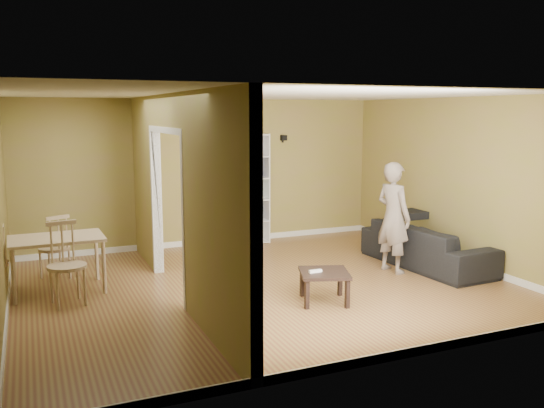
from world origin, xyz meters
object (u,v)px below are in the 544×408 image
(sofa, at_px, (427,239))
(dining_table, at_px, (57,243))
(person, at_px, (394,208))
(coffee_table, at_px, (324,276))
(bookshelf, at_px, (244,189))
(chair_far, at_px, (54,247))
(chair_near, at_px, (67,264))

(sofa, distance_m, dining_table, 5.40)
(person, height_order, coffee_table, person)
(dining_table, bearing_deg, bookshelf, 28.17)
(chair_far, bearing_deg, bookshelf, 175.93)
(bookshelf, distance_m, coffee_table, 3.62)
(coffee_table, bearing_deg, dining_table, 149.67)
(bookshelf, relative_size, chair_near, 1.93)
(bookshelf, bearing_deg, dining_table, -151.83)
(bookshelf, xyz_separation_m, chair_near, (-3.22, -2.37, -0.48))
(dining_table, distance_m, chair_near, 0.63)
(bookshelf, distance_m, chair_far, 3.53)
(bookshelf, distance_m, chair_near, 4.03)
(bookshelf, height_order, dining_table, bookshelf)
(chair_near, relative_size, chair_far, 1.09)
(sofa, bearing_deg, chair_near, 83.45)
(person, bearing_deg, chair_far, 59.21)
(sofa, distance_m, person, 0.86)
(sofa, xyz_separation_m, person, (-0.67, -0.04, 0.54))
(chair_far, bearing_deg, dining_table, 68.56)
(chair_near, distance_m, chair_far, 1.26)
(dining_table, bearing_deg, sofa, -9.49)
(sofa, xyz_separation_m, bookshelf, (-2.03, 2.66, 0.57))
(person, bearing_deg, bookshelf, 14.68)
(sofa, distance_m, coffee_table, 2.45)
(coffee_table, relative_size, chair_near, 0.58)
(sofa, bearing_deg, dining_table, 77.03)
(dining_table, bearing_deg, person, -11.32)
(chair_near, bearing_deg, coffee_table, -31.24)
(dining_table, relative_size, chair_near, 1.15)
(person, relative_size, coffee_table, 3.26)
(bookshelf, height_order, chair_near, bookshelf)
(sofa, xyz_separation_m, coffee_table, (-2.28, -0.89, -0.09))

